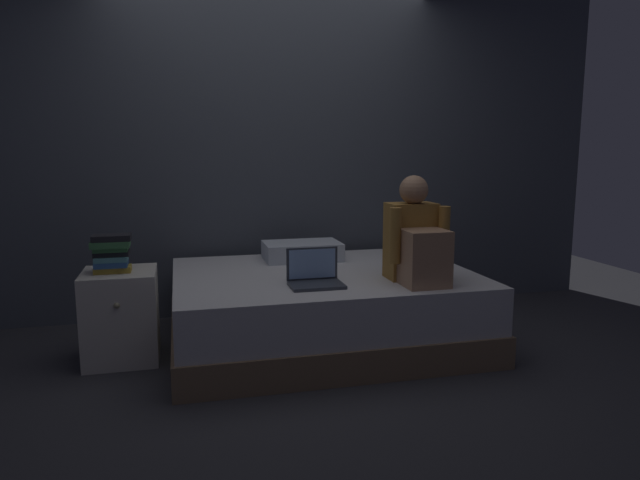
# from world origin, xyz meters

# --- Properties ---
(ground_plane) EXTENTS (8.00, 8.00, 0.00)m
(ground_plane) POSITION_xyz_m (0.00, 0.00, 0.00)
(ground_plane) COLOR #2D2D33
(wall_back) EXTENTS (5.60, 0.10, 2.70)m
(wall_back) POSITION_xyz_m (0.00, 1.20, 1.35)
(wall_back) COLOR #424751
(wall_back) RESTS_ON ground_plane
(bed) EXTENTS (2.00, 1.50, 0.50)m
(bed) POSITION_xyz_m (0.20, 0.30, 0.24)
(bed) COLOR #7A6047
(bed) RESTS_ON ground_plane
(nightstand) EXTENTS (0.44, 0.46, 0.57)m
(nightstand) POSITION_xyz_m (-1.10, 0.30, 0.28)
(nightstand) COLOR beige
(nightstand) RESTS_ON ground_plane
(person_sitting) EXTENTS (0.39, 0.44, 0.66)m
(person_sitting) POSITION_xyz_m (0.69, -0.10, 0.75)
(person_sitting) COLOR olive
(person_sitting) RESTS_ON bed
(laptop) EXTENTS (0.32, 0.23, 0.22)m
(laptop) POSITION_xyz_m (0.06, -0.05, 0.55)
(laptop) COLOR #333842
(laptop) RESTS_ON bed
(pillow) EXTENTS (0.56, 0.36, 0.13)m
(pillow) POSITION_xyz_m (0.15, 0.75, 0.56)
(pillow) COLOR silver
(pillow) RESTS_ON bed
(book_stack) EXTENTS (0.23, 0.17, 0.23)m
(book_stack) POSITION_xyz_m (-1.13, 0.28, 0.69)
(book_stack) COLOR gold
(book_stack) RESTS_ON nightstand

